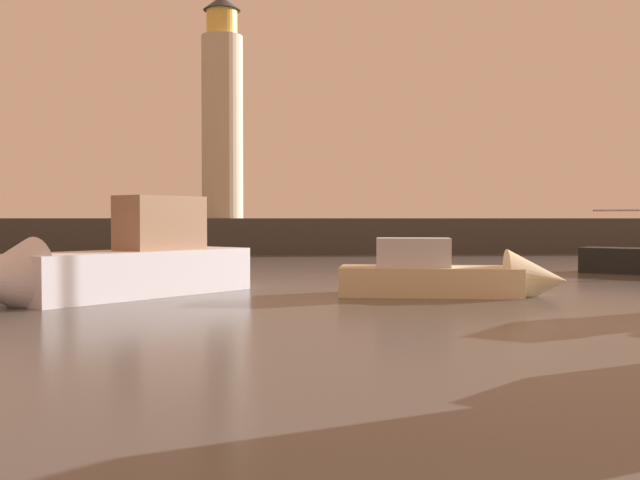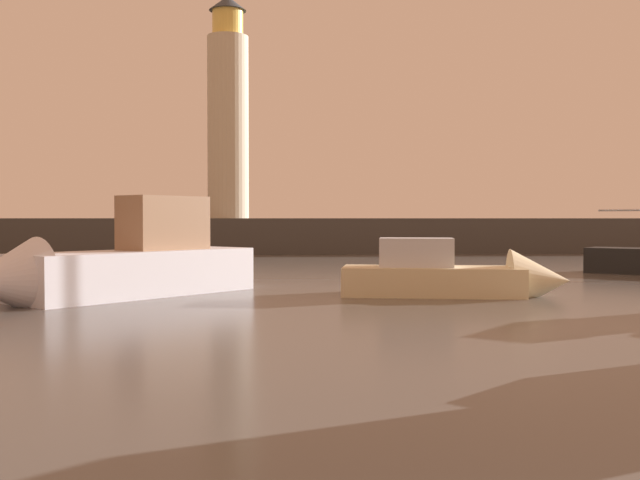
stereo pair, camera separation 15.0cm
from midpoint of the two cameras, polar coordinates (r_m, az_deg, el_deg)
The scene contains 5 objects.
ground_plane at distance 26.87m, azimuth 0.71°, elevation -3.30°, with size 220.00×220.00×0.00m, color #4C4742.
breakwater at distance 50.73m, azimuth -1.38°, elevation 0.33°, with size 62.12×4.76×2.34m, color #423F3D.
lighthouse at distance 51.24m, azimuth -6.92°, elevation 9.52°, with size 2.75×2.75×14.82m.
motorboat_0 at distance 22.60m, azimuth -15.30°, elevation -1.93°, with size 7.82×8.14×3.35m.
motorboat_3 at distance 22.85m, azimuth 11.34°, elevation -2.78°, with size 6.93×3.02×2.19m.
Camera 2 is at (-1.99, -2.73, 2.30)m, focal length 42.13 mm.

